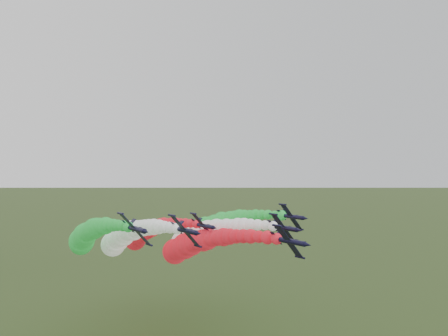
# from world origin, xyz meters

# --- Properties ---
(jet_lead) EXTENTS (15.09, 64.80, 18.65)m
(jet_lead) POSITION_xyz_m (12.57, 35.30, 27.06)
(jet_lead) COLOR black
(jet_lead) RESTS_ON ground
(jet_inner_left) EXTENTS (15.01, 64.72, 18.58)m
(jet_inner_left) POSITION_xyz_m (-0.87, 49.55, 28.51)
(jet_inner_left) COLOR black
(jet_inner_left) RESTS_ON ground
(jet_inner_right) EXTENTS (14.76, 64.47, 18.32)m
(jet_inner_right) POSITION_xyz_m (20.49, 44.38, 27.94)
(jet_inner_right) COLOR black
(jet_inner_right) RESTS_ON ground
(jet_outer_left) EXTENTS (14.79, 64.50, 18.35)m
(jet_outer_left) POSITION_xyz_m (-9.18, 54.09, 29.06)
(jet_outer_left) COLOR black
(jet_outer_left) RESTS_ON ground
(jet_outer_right) EXTENTS (14.67, 64.38, 18.24)m
(jet_outer_right) POSITION_xyz_m (31.29, 52.90, 28.79)
(jet_outer_right) COLOR black
(jet_outer_right) RESTS_ON ground
(jet_trail) EXTENTS (15.19, 64.90, 18.75)m
(jet_trail) POSITION_xyz_m (13.37, 64.91, 26.57)
(jet_trail) COLOR black
(jet_trail) RESTS_ON ground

